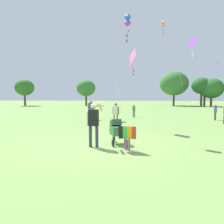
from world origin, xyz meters
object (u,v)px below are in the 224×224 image
at_px(person_adult_flyer, 94,121).
at_px(kite_green_novelty, 132,58).
at_px(child_with_butterfly_kite, 127,135).
at_px(person_sitting_far, 91,108).
at_px(person_red_shirt, 215,111).
at_px(person_kid_running, 116,112).
at_px(kite_adult_black, 127,21).
at_px(kite_blue_high, 163,26).
at_px(stroller, 116,129).
at_px(kite_orange_delta, 192,46).
at_px(person_back_turned, 134,110).

bearing_deg(person_adult_flyer, kite_green_novelty, 70.61).
bearing_deg(child_with_butterfly_kite, kite_green_novelty, 87.04).
bearing_deg(person_sitting_far, child_with_butterfly_kite, -72.20).
xyz_separation_m(child_with_butterfly_kite, person_red_shirt, (6.97, 9.46, 0.16)).
bearing_deg(person_kid_running, person_adult_flyer, -95.30).
bearing_deg(person_kid_running, kite_green_novelty, -53.87).
relative_size(person_adult_flyer, person_kid_running, 1.20).
distance_m(child_with_butterfly_kite, kite_adult_black, 5.57).
xyz_separation_m(child_with_butterfly_kite, person_adult_flyer, (-1.30, 0.40, 0.44)).
height_order(kite_green_novelty, kite_blue_high, kite_blue_high).
relative_size(kite_blue_high, person_red_shirt, 6.63).
height_order(stroller, kite_orange_delta, kite_orange_delta).
bearing_deg(stroller, kite_green_novelty, 79.68).
xyz_separation_m(stroller, person_kid_running, (-0.32, 5.21, 0.26)).
bearing_deg(person_back_turned, kite_adult_black, -94.23).
relative_size(person_red_shirt, person_sitting_far, 0.77).
height_order(kite_orange_delta, person_back_turned, kite_orange_delta).
distance_m(kite_orange_delta, person_red_shirt, 5.50).
distance_m(kite_adult_black, kite_orange_delta, 8.90).
bearing_deg(kite_blue_high, person_kid_running, -127.61).
xyz_separation_m(person_adult_flyer, person_red_shirt, (8.27, 9.07, -0.28)).
bearing_deg(kite_orange_delta, child_with_butterfly_kite, -117.42).
distance_m(kite_orange_delta, person_back_turned, 7.04).
distance_m(person_adult_flyer, person_kid_running, 5.81).
height_order(person_adult_flyer, kite_green_novelty, kite_green_novelty).
height_order(person_adult_flyer, kite_blue_high, kite_blue_high).
relative_size(person_adult_flyer, kite_blue_high, 0.21).
bearing_deg(stroller, kite_blue_high, 71.22).
bearing_deg(kite_orange_delta, kite_blue_high, 152.55).
bearing_deg(person_back_turned, kite_orange_delta, -15.01).
bearing_deg(person_adult_flyer, person_sitting_far, 100.64).
distance_m(child_with_butterfly_kite, person_back_turned, 11.14).
bearing_deg(child_with_butterfly_kite, kite_blue_high, 74.93).
bearing_deg(kite_green_novelty, person_red_shirt, 34.79).
bearing_deg(kite_blue_high, person_adult_flyer, -111.89).
distance_m(kite_green_novelty, person_sitting_far, 6.29).
xyz_separation_m(kite_orange_delta, kite_green_novelty, (-4.89, -5.11, -1.79)).
distance_m(person_red_shirt, person_kid_running, 8.40).
height_order(kite_adult_black, person_back_turned, kite_adult_black).
bearing_deg(kite_blue_high, kite_orange_delta, -27.45).
distance_m(person_adult_flyer, kite_green_novelty, 5.59).
height_order(kite_blue_high, person_red_shirt, kite_blue_high).
relative_size(person_red_shirt, person_kid_running, 0.85).
distance_m(child_with_butterfly_kite, person_kid_running, 6.23).
relative_size(person_kid_running, person_back_turned, 1.29).
bearing_deg(kite_adult_black, kite_green_novelty, 82.35).
bearing_deg(person_sitting_far, kite_green_novelty, -53.98).
relative_size(kite_green_novelty, person_back_turned, 4.16).
xyz_separation_m(child_with_butterfly_kite, kite_adult_black, (-0.04, 2.67, 4.89)).
xyz_separation_m(person_sitting_far, person_kid_running, (2.19, -3.02, -0.08)).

